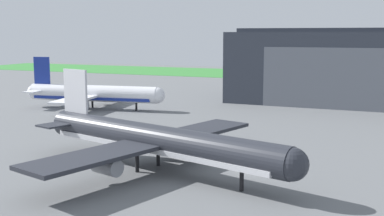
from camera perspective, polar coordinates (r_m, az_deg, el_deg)
ground_plane at (r=73.42m, az=7.08°, el=-7.34°), size 440.00×440.00×0.00m
grass_field_strip at (r=242.80m, az=18.53°, el=3.42°), size 440.00×56.00×0.08m
airliner_far_right at (r=134.65m, az=-11.34°, el=1.61°), size 39.57×35.29×13.86m
airliner_near_left at (r=72.38m, az=-4.17°, el=-3.81°), size 46.17×42.28×14.20m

